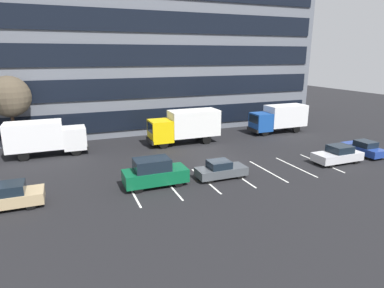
# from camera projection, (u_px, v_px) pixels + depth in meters

# --- Properties ---
(ground_plane) EXTENTS (120.00, 120.00, 0.00)m
(ground_plane) POSITION_uv_depth(u_px,v_px,m) (218.00, 163.00, 28.81)
(ground_plane) COLOR black
(office_building) EXTENTS (39.89, 11.41, 18.00)m
(office_building) POSITION_uv_depth(u_px,v_px,m) (159.00, 57.00, 42.51)
(office_building) COLOR slate
(office_building) RESTS_ON ground_plane
(lot_markings) EXTENTS (16.94, 5.40, 0.01)m
(lot_markings) POSITION_uv_depth(u_px,v_px,m) (238.00, 176.00, 25.70)
(lot_markings) COLOR silver
(lot_markings) RESTS_ON ground_plane
(box_truck_white) EXTENTS (7.13, 2.36, 3.30)m
(box_truck_white) POSITION_uv_depth(u_px,v_px,m) (45.00, 137.00, 30.33)
(box_truck_white) COLOR white
(box_truck_white) RESTS_ON ground_plane
(box_truck_yellow) EXTENTS (7.65, 2.53, 3.54)m
(box_truck_yellow) POSITION_uv_depth(u_px,v_px,m) (185.00, 125.00, 34.61)
(box_truck_yellow) COLOR yellow
(box_truck_yellow) RESTS_ON ground_plane
(box_truck_blue) EXTENTS (7.17, 2.37, 3.32)m
(box_truck_blue) POSITION_uv_depth(u_px,v_px,m) (279.00, 117.00, 39.58)
(box_truck_blue) COLOR #194799
(box_truck_blue) RESTS_ON ground_plane
(sedan_navy) EXTENTS (1.65, 3.95, 1.42)m
(sedan_navy) POSITION_uv_depth(u_px,v_px,m) (364.00, 148.00, 30.84)
(sedan_navy) COLOR navy
(sedan_navy) RESTS_ON ground_plane
(sedan_charcoal) EXTENTS (3.92, 1.64, 1.41)m
(sedan_charcoal) POSITION_uv_depth(u_px,v_px,m) (221.00, 170.00, 25.06)
(sedan_charcoal) COLOR #474C51
(sedan_charcoal) RESTS_ON ground_plane
(suv_forest) EXTENTS (4.60, 1.95, 2.08)m
(suv_forest) POSITION_uv_depth(u_px,v_px,m) (154.00, 173.00, 23.48)
(suv_forest) COLOR #0C5933
(suv_forest) RESTS_ON ground_plane
(sedan_tan) EXTENTS (4.39, 1.84, 1.57)m
(sedan_tan) POSITION_uv_depth(u_px,v_px,m) (6.00, 197.00, 20.10)
(sedan_tan) COLOR tan
(sedan_tan) RESTS_ON ground_plane
(sedan_silver) EXTENTS (4.38, 1.83, 1.57)m
(sedan_silver) POSITION_uv_depth(u_px,v_px,m) (338.00, 155.00, 28.58)
(sedan_silver) COLOR silver
(sedan_silver) RESTS_ON ground_plane
(bare_tree) EXTENTS (3.93, 3.93, 7.36)m
(bare_tree) POSITION_uv_depth(u_px,v_px,m) (9.00, 97.00, 31.00)
(bare_tree) COLOR #473323
(bare_tree) RESTS_ON ground_plane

